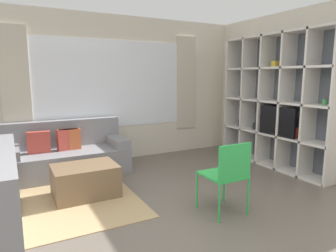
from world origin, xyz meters
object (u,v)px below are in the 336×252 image
at_px(ottoman, 85,181).
at_px(folding_chair, 227,172).
at_px(shelving_unit, 277,102).
at_px(couch_main, 67,155).

bearing_deg(ottoman, folding_chair, -44.69).
relative_size(shelving_unit, ottoman, 2.81).
bearing_deg(shelving_unit, folding_chair, -150.31).
relative_size(couch_main, folding_chair, 2.19).
bearing_deg(shelving_unit, ottoman, 177.13).
distance_m(couch_main, ottoman, 1.12).
relative_size(shelving_unit, folding_chair, 2.68).
height_order(shelving_unit, folding_chair, shelving_unit).
distance_m(couch_main, folding_chair, 2.79).
height_order(shelving_unit, couch_main, shelving_unit).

